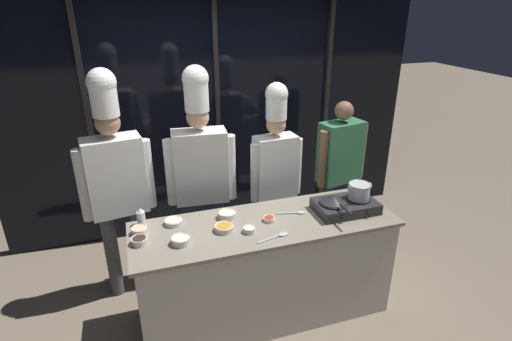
# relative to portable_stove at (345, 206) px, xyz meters

# --- Properties ---
(ground_plane) EXTENTS (24.00, 24.00, 0.00)m
(ground_plane) POSITION_rel_portable_stove_xyz_m (-0.70, 0.03, -0.95)
(ground_plane) COLOR #7F705B
(window_wall_back) EXTENTS (4.68, 0.09, 2.70)m
(window_wall_back) POSITION_rel_portable_stove_xyz_m (-0.70, 1.68, 0.40)
(window_wall_back) COLOR black
(window_wall_back) RESTS_ON ground_plane
(demo_counter) EXTENTS (2.13, 0.69, 0.91)m
(demo_counter) POSITION_rel_portable_stove_xyz_m (-0.70, 0.03, -0.50)
(demo_counter) COLOR beige
(demo_counter) RESTS_ON ground_plane
(portable_stove) EXTENTS (0.51, 0.34, 0.10)m
(portable_stove) POSITION_rel_portable_stove_xyz_m (0.00, 0.00, 0.00)
(portable_stove) COLOR #28282B
(portable_stove) RESTS_ON demo_counter
(frying_pan) EXTENTS (0.24, 0.41, 0.05)m
(frying_pan) POSITION_rel_portable_stove_xyz_m (-0.12, -0.00, 0.08)
(frying_pan) COLOR #232326
(frying_pan) RESTS_ON portable_stove
(stock_pot) EXTENTS (0.21, 0.18, 0.13)m
(stock_pot) POSITION_rel_portable_stove_xyz_m (0.12, 0.00, 0.12)
(stock_pot) COLOR #B7BABF
(stock_pot) RESTS_ON portable_stove
(squeeze_bottle_clear) EXTENTS (0.06, 0.06, 0.15)m
(squeeze_bottle_clear) POSITION_rel_portable_stove_xyz_m (-1.64, 0.29, 0.02)
(squeeze_bottle_clear) COLOR white
(squeeze_bottle_clear) RESTS_ON demo_counter
(prep_bowl_noodles) EXTENTS (0.14, 0.14, 0.05)m
(prep_bowl_noodles) POSITION_rel_portable_stove_xyz_m (-0.97, 0.19, -0.02)
(prep_bowl_noodles) COLOR silver
(prep_bowl_noodles) RESTS_ON demo_counter
(prep_bowl_soy_glaze) EXTENTS (0.12, 0.12, 0.05)m
(prep_bowl_soy_glaze) POSITION_rel_portable_stove_xyz_m (-1.67, 0.03, -0.02)
(prep_bowl_soy_glaze) COLOR silver
(prep_bowl_soy_glaze) RESTS_ON demo_counter
(prep_bowl_carrots) EXTENTS (0.15, 0.15, 0.05)m
(prep_bowl_carrots) POSITION_rel_portable_stove_xyz_m (-1.04, 0.01, -0.02)
(prep_bowl_carrots) COLOR silver
(prep_bowl_carrots) RESTS_ON demo_counter
(prep_bowl_onion) EXTENTS (0.14, 0.14, 0.04)m
(prep_bowl_onion) POSITION_rel_portable_stove_xyz_m (-1.40, 0.23, -0.03)
(prep_bowl_onion) COLOR silver
(prep_bowl_onion) RESTS_ON demo_counter
(prep_bowl_chili_flakes) EXTENTS (0.10, 0.10, 0.03)m
(prep_bowl_chili_flakes) POSITION_rel_portable_stove_xyz_m (-0.66, 0.04, -0.03)
(prep_bowl_chili_flakes) COLOR silver
(prep_bowl_chili_flakes) RESTS_ON demo_counter
(prep_bowl_rice) EXTENTS (0.09, 0.09, 0.04)m
(prep_bowl_rice) POSITION_rel_portable_stove_xyz_m (-0.87, -0.07, -0.02)
(prep_bowl_rice) COLOR silver
(prep_bowl_rice) RESTS_ON demo_counter
(prep_bowl_ginger) EXTENTS (0.12, 0.12, 0.05)m
(prep_bowl_ginger) POSITION_rel_portable_stove_xyz_m (-1.66, 0.17, -0.02)
(prep_bowl_ginger) COLOR silver
(prep_bowl_ginger) RESTS_ON demo_counter
(prep_bowl_garlic) EXTENTS (0.14, 0.14, 0.05)m
(prep_bowl_garlic) POSITION_rel_portable_stove_xyz_m (-1.39, -0.07, -0.02)
(prep_bowl_garlic) COLOR silver
(prep_bowl_garlic) RESTS_ON demo_counter
(serving_spoon_slotted) EXTENTS (0.25, 0.09, 0.02)m
(serving_spoon_slotted) POSITION_rel_portable_stove_xyz_m (-0.40, 0.09, -0.04)
(serving_spoon_slotted) COLOR #B2B5BA
(serving_spoon_slotted) RESTS_ON demo_counter
(serving_spoon_solid) EXTENTS (0.27, 0.10, 0.02)m
(serving_spoon_solid) POSITION_rel_portable_stove_xyz_m (-0.67, -0.19, -0.04)
(serving_spoon_solid) COLOR #B2B5BA
(serving_spoon_solid) RESTS_ON demo_counter
(chef_head) EXTENTS (0.61, 0.31, 2.07)m
(chef_head) POSITION_rel_portable_stove_xyz_m (-1.80, 0.71, 0.23)
(chef_head) COLOR #4C4C51
(chef_head) RESTS_ON ground_plane
(chef_sous) EXTENTS (0.63, 0.29, 2.05)m
(chef_sous) POSITION_rel_portable_stove_xyz_m (-1.07, 0.74, 0.21)
(chef_sous) COLOR #2D3856
(chef_sous) RESTS_ON ground_plane
(chef_line) EXTENTS (0.52, 0.23, 1.88)m
(chef_line) POSITION_rel_portable_stove_xyz_m (-0.36, 0.71, 0.14)
(chef_line) COLOR #4C4C51
(chef_line) RESTS_ON ground_plane
(person_guest) EXTENTS (0.57, 0.31, 1.63)m
(person_guest) POSITION_rel_portable_stove_xyz_m (0.38, 0.79, 0.03)
(person_guest) COLOR #2D3856
(person_guest) RESTS_ON ground_plane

